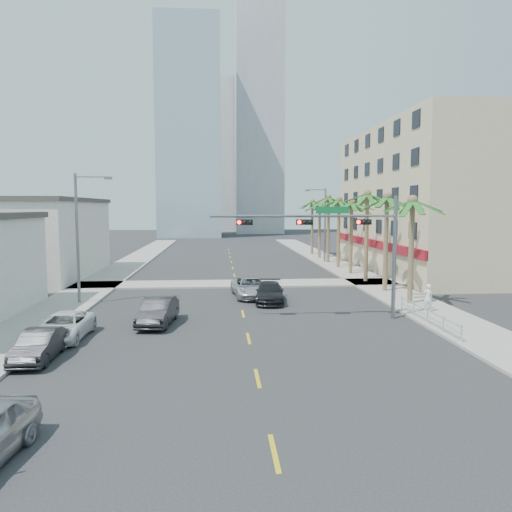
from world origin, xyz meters
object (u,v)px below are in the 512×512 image
Objects in this scene: car_parked_far at (64,326)px; pedestrian at (428,298)px; car_lane_right at (270,293)px; car_lane_left at (158,311)px; car_parked_mid at (39,345)px; traffic_signal_mast at (342,235)px; car_lane_center at (250,287)px.

pedestrian is (21.08, 4.67, 0.35)m from car_parked_far.
car_lane_right is (11.47, 9.13, 0.04)m from car_parked_far.
car_lane_left is 0.96× the size of car_lane_right.
car_lane_left is 16.77m from pedestrian.
car_parked_mid is 7.76m from car_lane_left.
traffic_signal_mast is 16.17m from car_parked_far.
car_parked_mid is at bearing -118.47° from car_lane_left.
car_lane_left is at bearing -177.27° from traffic_signal_mast.
car_lane_right is at bearing -66.16° from car_lane_center.
car_parked_mid is 17.06m from car_lane_right.
traffic_signal_mast is at bearing 14.20° from car_parked_far.
car_parked_mid is at bearing -155.56° from traffic_signal_mast.
pedestrian is (5.89, 1.27, -4.04)m from traffic_signal_mast.
traffic_signal_mast is 6.39× the size of pedestrian.
traffic_signal_mast is at bearing -63.44° from car_lane_center.
car_lane_center is 1.10× the size of car_lane_right.
pedestrian reaches higher than car_lane_center.
car_parked_mid is 18.01m from car_lane_center.
pedestrian reaches higher than car_lane_left.
car_lane_center is at bearing 121.99° from traffic_signal_mast.
pedestrian is at bearing -19.48° from car_lane_right.
traffic_signal_mast is 7.26m from pedestrian.
car_lane_left is at bearing -130.13° from car_lane_center.
car_parked_far reaches higher than car_parked_mid.
pedestrian is (9.61, -4.46, 0.31)m from car_lane_right.
pedestrian is at bearing 20.72° from car_parked_mid.
car_lane_right is at bearing 47.52° from car_lane_left.
traffic_signal_mast reaches higher than pedestrian.
car_lane_right is 10.60m from pedestrian.
pedestrian is at bearing -36.98° from car_lane_center.
car_lane_center reaches higher than car_lane_right.
traffic_signal_mast is 2.29× the size of car_lane_right.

